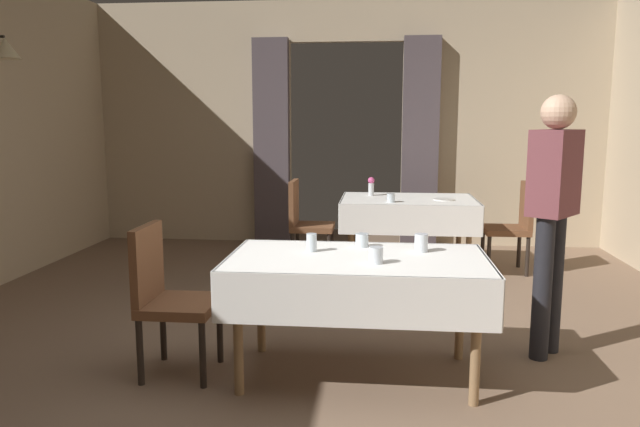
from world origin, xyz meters
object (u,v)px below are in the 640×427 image
(chair_far_right, at_px, (514,223))
(glass_mid_d, at_px, (421,243))
(glass_mid_b, at_px, (312,243))
(dining_table_mid, at_px, (357,272))
(person_waiter_by_doorway, at_px, (553,204))
(dining_table_far, at_px, (408,208))
(flower_vase_far, at_px, (371,186))
(glass_far_c, at_px, (391,198))
(glass_mid_c, at_px, (362,240))
(chair_mid_left, at_px, (167,292))
(plate_far_b, at_px, (444,200))
(chair_far_left, at_px, (305,220))
(glass_mid_a, at_px, (376,255))

(chair_far_right, height_order, glass_mid_d, chair_far_right)
(chair_far_right, distance_m, glass_mid_b, 3.17)
(dining_table_mid, bearing_deg, person_waiter_by_doorway, 20.10)
(dining_table_mid, distance_m, dining_table_far, 2.75)
(flower_vase_far, bearing_deg, glass_far_c, -68.22)
(glass_mid_c, xyz_separation_m, flower_vase_far, (0.01, 2.64, 0.06))
(chair_mid_left, height_order, glass_far_c, chair_mid_left)
(glass_mid_d, bearing_deg, plate_far_b, 80.92)
(chair_far_left, bearing_deg, glass_mid_d, -67.33)
(glass_mid_a, relative_size, glass_mid_c, 1.10)
(person_waiter_by_doorway, bearing_deg, chair_far_right, 83.45)
(dining_table_mid, bearing_deg, glass_mid_c, 86.69)
(chair_far_left, relative_size, chair_far_right, 1.00)
(glass_mid_c, distance_m, plate_far_b, 2.46)
(flower_vase_far, bearing_deg, dining_table_mid, -90.61)
(person_waiter_by_doorway, bearing_deg, flower_vase_far, 116.15)
(chair_far_left, relative_size, plate_far_b, 4.33)
(chair_mid_left, distance_m, glass_mid_a, 1.31)
(glass_mid_d, bearing_deg, chair_far_left, 112.67)
(dining_table_mid, height_order, chair_far_left, chair_far_left)
(glass_mid_d, relative_size, flower_vase_far, 0.57)
(chair_far_right, bearing_deg, dining_table_far, 179.61)
(chair_far_left, relative_size, glass_mid_c, 10.66)
(glass_mid_a, xyz_separation_m, glass_mid_b, (-0.40, 0.27, 0.01))
(dining_table_mid, relative_size, dining_table_far, 1.12)
(person_waiter_by_doorway, bearing_deg, glass_mid_d, -162.10)
(glass_mid_d, height_order, flower_vase_far, flower_vase_far)
(chair_far_right, bearing_deg, chair_mid_left, -133.70)
(plate_far_b, bearing_deg, chair_mid_left, -125.75)
(glass_mid_b, relative_size, glass_far_c, 1.30)
(dining_table_far, relative_size, chair_far_right, 1.50)
(glass_mid_d, relative_size, person_waiter_by_doorway, 0.07)
(chair_mid_left, distance_m, chair_far_left, 2.80)
(chair_far_left, height_order, person_waiter_by_doorway, person_waiter_by_doorway)
(chair_mid_left, relative_size, plate_far_b, 4.33)
(glass_mid_c, distance_m, glass_mid_d, 0.39)
(dining_table_far, bearing_deg, glass_mid_b, -105.31)
(dining_table_far, relative_size, chair_far_left, 1.50)
(glass_mid_b, bearing_deg, person_waiter_by_doorway, 12.40)
(chair_far_left, height_order, glass_mid_c, chair_far_left)
(glass_mid_b, xyz_separation_m, glass_mid_d, (0.68, 0.06, -0.00))
(glass_mid_b, xyz_separation_m, person_waiter_by_doorway, (1.53, 0.34, 0.22))
(dining_table_mid, distance_m, glass_mid_d, 0.45)
(chair_mid_left, relative_size, glass_far_c, 10.72)
(dining_table_mid, height_order, chair_mid_left, chair_mid_left)
(glass_mid_c, height_order, flower_vase_far, flower_vase_far)
(glass_mid_b, bearing_deg, glass_mid_c, 28.46)
(chair_far_left, bearing_deg, glass_mid_b, -81.86)
(chair_far_right, xyz_separation_m, glass_far_c, (-1.26, -0.31, 0.28))
(glass_mid_d, bearing_deg, dining_table_far, 89.23)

